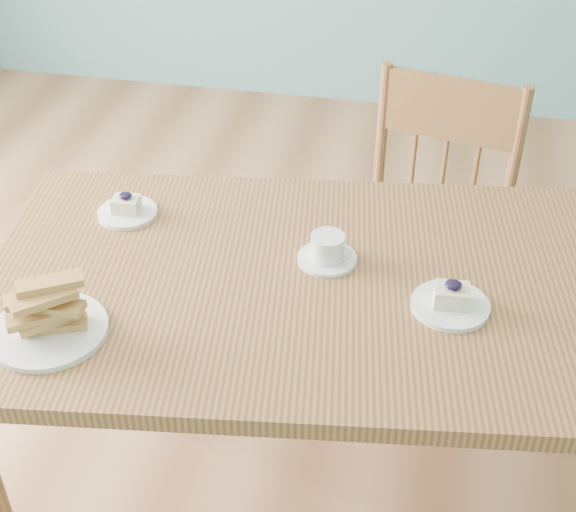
# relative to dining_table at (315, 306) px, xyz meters

# --- Properties ---
(room) EXTENTS (5.01, 5.01, 2.71)m
(room) POSITION_rel_dining_table_xyz_m (-0.23, 0.21, 0.60)
(room) COLOR #A8734E
(room) RESTS_ON ground
(dining_table) EXTENTS (1.67, 1.09, 0.84)m
(dining_table) POSITION_rel_dining_table_xyz_m (0.00, 0.00, 0.00)
(dining_table) COLOR olive
(dining_table) RESTS_ON ground
(dining_chair) EXTENTS (0.55, 0.53, 1.02)m
(dining_chair) POSITION_rel_dining_table_xyz_m (0.24, 0.65, -0.23)
(dining_chair) COLOR olive
(dining_chair) RESTS_ON ground
(cheesecake_plate_near) EXTENTS (0.17, 0.17, 0.07)m
(cheesecake_plate_near) POSITION_rel_dining_table_xyz_m (0.31, -0.04, 0.10)
(cheesecake_plate_near) COLOR silver
(cheesecake_plate_near) RESTS_ON dining_table
(cheesecake_plate_far) EXTENTS (0.15, 0.15, 0.07)m
(cheesecake_plate_far) POSITION_rel_dining_table_xyz_m (-0.53, 0.17, 0.10)
(cheesecake_plate_far) COLOR silver
(cheesecake_plate_far) RESTS_ON dining_table
(coffee_cup) EXTENTS (0.14, 0.14, 0.07)m
(coffee_cup) POSITION_rel_dining_table_xyz_m (0.02, 0.08, 0.11)
(coffee_cup) COLOR silver
(coffee_cup) RESTS_ON dining_table
(biscotti_plate) EXTENTS (0.25, 0.25, 0.13)m
(biscotti_plate) POSITION_rel_dining_table_xyz_m (-0.53, -0.30, 0.13)
(biscotti_plate) COLOR silver
(biscotti_plate) RESTS_ON dining_table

